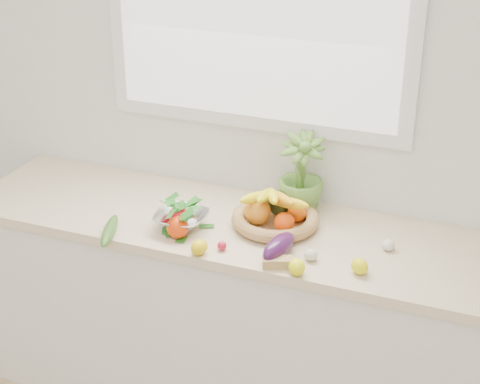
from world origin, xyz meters
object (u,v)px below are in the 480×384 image
at_px(eggplant, 279,247).
at_px(fruit_basket, 275,214).
at_px(apple, 178,216).
at_px(potted_herb, 301,174).
at_px(colander_with_spinach, 181,215).
at_px(cucumber, 109,231).

bearing_deg(eggplant, fruit_basket, 112.69).
bearing_deg(eggplant, apple, 169.44).
bearing_deg(potted_herb, colander_with_spinach, -141.12).
bearing_deg(potted_herb, eggplant, -84.35).
xyz_separation_m(fruit_basket, colander_with_spinach, (-0.34, -0.15, 0.01)).
bearing_deg(potted_herb, fruit_basket, -108.63).
distance_m(apple, eggplant, 0.46).
relative_size(cucumber, fruit_basket, 0.54).
relative_size(apple, potted_herb, 0.24).
distance_m(eggplant, colander_with_spinach, 0.43).
relative_size(eggplant, fruit_basket, 0.44).
bearing_deg(colander_with_spinach, eggplant, -8.84).
height_order(potted_herb, fruit_basket, potted_herb).
xyz_separation_m(apple, fruit_basket, (0.36, 0.14, 0.01)).
relative_size(eggplant, potted_herb, 0.59).
xyz_separation_m(eggplant, colander_with_spinach, (-0.43, 0.07, 0.02)).
xyz_separation_m(eggplant, cucumber, (-0.66, -0.09, -0.02)).
distance_m(eggplant, cucumber, 0.67).
xyz_separation_m(potted_herb, colander_with_spinach, (-0.39, -0.32, -0.11)).
height_order(apple, fruit_basket, fruit_basket).
bearing_deg(apple, potted_herb, 35.84).
xyz_separation_m(apple, cucumber, (-0.21, -0.18, -0.02)).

